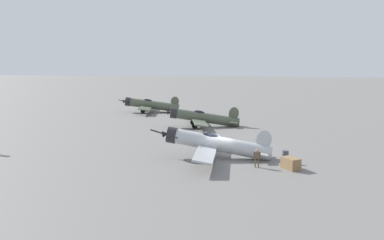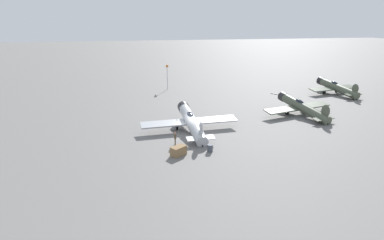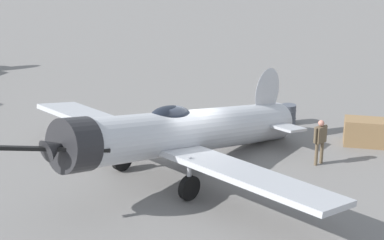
{
  "view_description": "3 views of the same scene",
  "coord_description": "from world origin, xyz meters",
  "px_view_note": "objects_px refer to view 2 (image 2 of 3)",
  "views": [
    {
      "loc": [
        -38.07,
        -3.55,
        9.56
      ],
      "look_at": [
        13.98,
        5.15,
        1.6
      ],
      "focal_mm": 37.16,
      "sensor_mm": 36.0,
      "label": 1
    },
    {
      "loc": [
        -7.85,
        -37.38,
        14.12
      ],
      "look_at": [
        0.0,
        0.0,
        1.8
      ],
      "focal_mm": 28.95,
      "sensor_mm": 36.0,
      "label": 2
    },
    {
      "loc": [
        -13.98,
        13.03,
        8.26
      ],
      "look_at": [
        0.0,
        0.0,
        1.8
      ],
      "focal_mm": 55.27,
      "sensor_mm": 36.0,
      "label": 3
    }
  ],
  "objects_px": {
    "airplane_far_line": "(336,87)",
    "fuel_drum": "(210,148)",
    "windsock_mast": "(167,66)",
    "ground_crew_mechanic": "(175,137)",
    "equipment_crate": "(178,151)",
    "airplane_foreground": "(191,121)",
    "airplane_mid_apron": "(301,107)"
  },
  "relations": [
    {
      "from": "fuel_drum",
      "to": "windsock_mast",
      "type": "distance_m",
      "value": 35.21
    },
    {
      "from": "equipment_crate",
      "to": "airplane_mid_apron",
      "type": "bearing_deg",
      "value": 27.32
    },
    {
      "from": "airplane_mid_apron",
      "to": "equipment_crate",
      "type": "bearing_deg",
      "value": 103.34
    },
    {
      "from": "equipment_crate",
      "to": "airplane_far_line",
      "type": "bearing_deg",
      "value": 32.48
    },
    {
      "from": "airplane_far_line",
      "to": "fuel_drum",
      "type": "bearing_deg",
      "value": 115.47
    },
    {
      "from": "airplane_mid_apron",
      "to": "ground_crew_mechanic",
      "type": "bearing_deg",
      "value": 96.73
    },
    {
      "from": "airplane_mid_apron",
      "to": "airplane_far_line",
      "type": "relative_size",
      "value": 1.06
    },
    {
      "from": "airplane_far_line",
      "to": "equipment_crate",
      "type": "bearing_deg",
      "value": 112.88
    },
    {
      "from": "airplane_mid_apron",
      "to": "airplane_far_line",
      "type": "bearing_deg",
      "value": -64.93
    },
    {
      "from": "ground_crew_mechanic",
      "to": "equipment_crate",
      "type": "xyz_separation_m",
      "value": [
        -0.1,
        -2.96,
        -0.49
      ]
    },
    {
      "from": "fuel_drum",
      "to": "windsock_mast",
      "type": "bearing_deg",
      "value": 90.33
    },
    {
      "from": "airplane_far_line",
      "to": "airplane_mid_apron",
      "type": "bearing_deg",
      "value": 119.44
    },
    {
      "from": "airplane_mid_apron",
      "to": "airplane_far_line",
      "type": "xyz_separation_m",
      "value": [
        14.5,
        11.76,
        0.05
      ]
    },
    {
      "from": "ground_crew_mechanic",
      "to": "equipment_crate",
      "type": "distance_m",
      "value": 3.0
    },
    {
      "from": "airplane_far_line",
      "to": "windsock_mast",
      "type": "height_order",
      "value": "windsock_mast"
    },
    {
      "from": "airplane_foreground",
      "to": "fuel_drum",
      "type": "bearing_deg",
      "value": -176.32
    },
    {
      "from": "equipment_crate",
      "to": "fuel_drum",
      "type": "height_order",
      "value": "equipment_crate"
    },
    {
      "from": "airplane_far_line",
      "to": "windsock_mast",
      "type": "xyz_separation_m",
      "value": [
        -32.15,
        12.5,
        3.41
      ]
    },
    {
      "from": "windsock_mast",
      "to": "equipment_crate",
      "type": "bearing_deg",
      "value": -95.58
    },
    {
      "from": "ground_crew_mechanic",
      "to": "windsock_mast",
      "type": "height_order",
      "value": "windsock_mast"
    },
    {
      "from": "ground_crew_mechanic",
      "to": "fuel_drum",
      "type": "relative_size",
      "value": 1.97
    },
    {
      "from": "equipment_crate",
      "to": "fuel_drum",
      "type": "xyz_separation_m",
      "value": [
        3.63,
        0.22,
        -0.09
      ]
    },
    {
      "from": "airplane_foreground",
      "to": "ground_crew_mechanic",
      "type": "relative_size",
      "value": 7.92
    },
    {
      "from": "airplane_foreground",
      "to": "ground_crew_mechanic",
      "type": "bearing_deg",
      "value": 143.34
    },
    {
      "from": "airplane_mid_apron",
      "to": "airplane_foreground",
      "type": "bearing_deg",
      "value": 87.87
    },
    {
      "from": "airplane_mid_apron",
      "to": "equipment_crate",
      "type": "xyz_separation_m",
      "value": [
        -21.09,
        -10.89,
        -0.84
      ]
    },
    {
      "from": "windsock_mast",
      "to": "ground_crew_mechanic",
      "type": "bearing_deg",
      "value": -95.92
    },
    {
      "from": "airplane_mid_apron",
      "to": "airplane_far_line",
      "type": "height_order",
      "value": "airplane_far_line"
    },
    {
      "from": "ground_crew_mechanic",
      "to": "fuel_drum",
      "type": "xyz_separation_m",
      "value": [
        3.54,
        -2.74,
        -0.58
      ]
    },
    {
      "from": "fuel_drum",
      "to": "ground_crew_mechanic",
      "type": "bearing_deg",
      "value": 142.19
    },
    {
      "from": "ground_crew_mechanic",
      "to": "fuel_drum",
      "type": "bearing_deg",
      "value": -34.48
    },
    {
      "from": "windsock_mast",
      "to": "airplane_far_line",
      "type": "bearing_deg",
      "value": -21.24
    }
  ]
}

